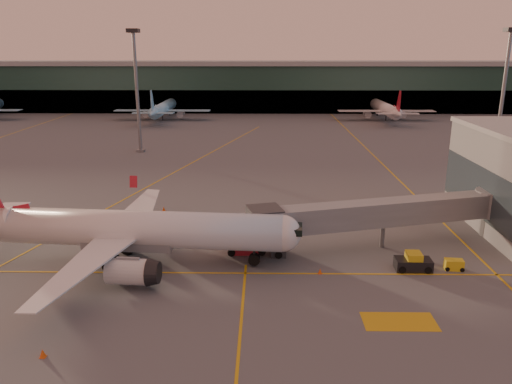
{
  "coord_description": "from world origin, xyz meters",
  "views": [
    {
      "loc": [
        6.77,
        -40.6,
        21.55
      ],
      "look_at": [
        5.9,
        17.05,
        5.0
      ],
      "focal_mm": 35.0,
      "sensor_mm": 36.0,
      "label": 1
    }
  ],
  "objects_px": {
    "catering_truck": "(244,232)",
    "pushback_tug": "(413,263)",
    "main_airplane": "(127,230)",
    "gpu_cart": "(454,265)"
  },
  "relations": [
    {
      "from": "main_airplane",
      "to": "pushback_tug",
      "type": "distance_m",
      "value": 29.38
    },
    {
      "from": "main_airplane",
      "to": "gpu_cart",
      "type": "distance_m",
      "value": 33.52
    },
    {
      "from": "gpu_cart",
      "to": "pushback_tug",
      "type": "distance_m",
      "value": 4.15
    },
    {
      "from": "catering_truck",
      "to": "pushback_tug",
      "type": "distance_m",
      "value": 17.89
    },
    {
      "from": "pushback_tug",
      "to": "main_airplane",
      "type": "bearing_deg",
      "value": 178.99
    },
    {
      "from": "catering_truck",
      "to": "pushback_tug",
      "type": "height_order",
      "value": "catering_truck"
    },
    {
      "from": "main_airplane",
      "to": "pushback_tug",
      "type": "relative_size",
      "value": 10.03
    },
    {
      "from": "gpu_cart",
      "to": "pushback_tug",
      "type": "relative_size",
      "value": 0.53
    },
    {
      "from": "gpu_cart",
      "to": "main_airplane",
      "type": "bearing_deg",
      "value": -176.5
    },
    {
      "from": "main_airplane",
      "to": "gpu_cart",
      "type": "height_order",
      "value": "main_airplane"
    }
  ]
}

